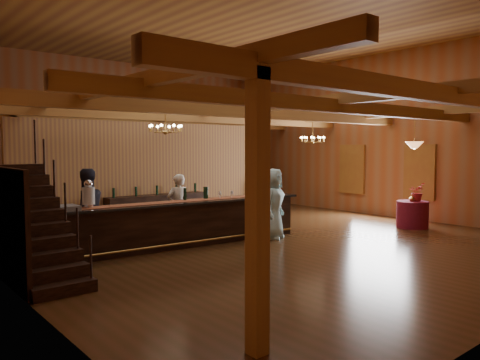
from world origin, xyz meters
TOP-DOWN VIEW (x-y plane):
  - floor at (0.00, 0.00)m, footprint 14.00×14.00m
  - ceiling at (0.00, 0.00)m, footprint 14.00×14.00m
  - wall_back at (0.00, 7.00)m, footprint 12.00×0.10m
  - wall_right at (6.00, 0.00)m, footprint 0.10×14.00m
  - beam_grid at (0.00, 0.51)m, footprint 11.90×13.90m
  - support_posts at (0.00, -0.50)m, footprint 9.20×10.20m
  - partition_wall at (-0.50, 3.50)m, footprint 9.00×0.18m
  - window_right_front at (5.95, -1.60)m, footprint 0.12×1.05m
  - window_right_back at (5.95, 1.00)m, footprint 0.12×1.05m
  - staircase at (-5.45, -0.74)m, footprint 1.00×2.80m
  - backroom_boxes at (-0.29, 5.50)m, footprint 4.10×0.60m
  - tasting_bar at (-1.87, -0.03)m, footprint 6.40×1.30m
  - beverage_dispenser at (-4.14, 0.20)m, footprint 0.26×0.26m
  - glass_rack_tray at (-4.66, 0.13)m, footprint 0.50×0.50m
  - raffle_drum at (0.81, -0.29)m, footprint 0.34×0.24m
  - bar_bottle_0 at (-1.81, 0.08)m, footprint 0.07×0.07m
  - bar_bottle_1 at (-1.26, 0.04)m, footprint 0.07×0.07m
  - bar_bottle_2 at (-1.21, 0.04)m, footprint 0.07×0.07m
  - backbar_shelf at (-0.83, 3.13)m, footprint 3.21×0.59m
  - round_table at (4.54, -2.20)m, footprint 0.89×0.89m
  - chandelier_left at (-2.02, 0.60)m, footprint 0.80×0.80m
  - chandelier_right at (3.85, 1.05)m, footprint 0.80×0.80m
  - pendant_lamp at (4.54, -2.20)m, footprint 0.52×0.52m
  - bartender at (-1.55, 0.81)m, footprint 0.64×0.46m
  - staff_second at (-3.96, 0.81)m, footprint 0.93×0.73m
  - guest at (0.30, -0.77)m, footprint 1.04×0.90m
  - floor_plant at (3.43, 2.95)m, footprint 0.74×0.65m
  - table_flowers at (4.68, -2.23)m, footprint 0.58×0.53m
  - table_vase at (4.49, -2.20)m, footprint 0.19×0.19m

SIDE VIEW (x-z plane):
  - floor at x=0.00m, z-range 0.00..0.00m
  - round_table at x=4.54m, z-range 0.00..0.77m
  - backbar_shelf at x=-0.83m, z-range 0.00..0.90m
  - backroom_boxes at x=-0.29m, z-range -0.02..1.08m
  - tasting_bar at x=-1.87m, z-range 0.00..1.07m
  - floor_plant at x=3.43m, z-range 0.00..1.17m
  - bartender at x=-1.55m, z-range 0.00..1.66m
  - guest at x=0.30m, z-range 0.00..1.80m
  - table_vase at x=4.49m, z-range 0.77..1.06m
  - staff_second at x=-3.96m, z-range 0.00..1.86m
  - staircase at x=-5.45m, z-range 0.00..2.00m
  - table_flowers at x=4.68m, z-range 0.77..1.31m
  - glass_rack_tray at x=-4.66m, z-range 1.06..1.16m
  - bar_bottle_0 at x=-1.81m, z-range 1.06..1.36m
  - bar_bottle_1 at x=-1.26m, z-range 1.06..1.36m
  - bar_bottle_2 at x=-1.21m, z-range 1.06..1.36m
  - raffle_drum at x=0.81m, z-range 1.09..1.39m
  - beverage_dispenser at x=-4.14m, z-range 1.05..1.65m
  - window_right_front at x=5.95m, z-range 0.67..2.42m
  - window_right_back at x=5.95m, z-range 0.67..2.42m
  - partition_wall at x=-0.50m, z-range 0.00..3.10m
  - support_posts at x=0.00m, z-range 0.00..3.20m
  - pendant_lamp at x=4.54m, z-range 1.95..2.85m
  - chandelier_right at x=3.85m, z-range 2.23..2.98m
  - wall_back at x=0.00m, z-range 0.00..5.50m
  - wall_right at x=6.00m, z-range 0.00..5.50m
  - chandelier_left at x=-2.02m, z-range 2.51..3.08m
  - beam_grid at x=0.00m, z-range 3.05..3.44m
  - ceiling at x=0.00m, z-range 5.50..5.50m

